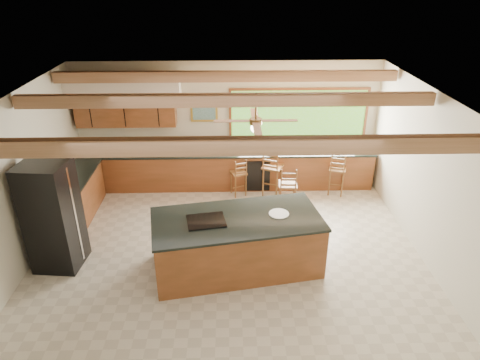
{
  "coord_description": "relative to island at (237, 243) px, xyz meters",
  "views": [
    {
      "loc": [
        0.03,
        -6.59,
        4.85
      ],
      "look_at": [
        0.23,
        0.8,
        1.2
      ],
      "focal_mm": 32.0,
      "sensor_mm": 36.0,
      "label": 1
    }
  ],
  "objects": [
    {
      "name": "ground",
      "position": [
        -0.15,
        0.31,
        -0.51
      ],
      "size": [
        7.2,
        7.2,
        0.0
      ],
      "primitive_type": "plane",
      "color": "beige",
      "rests_on": "ground"
    },
    {
      "name": "room_shell",
      "position": [
        -0.32,
        0.96,
        1.71
      ],
      "size": [
        7.27,
        6.54,
        3.02
      ],
      "color": "beige",
      "rests_on": "ground"
    },
    {
      "name": "counter_run",
      "position": [
        -0.97,
        2.83,
        -0.04
      ],
      "size": [
        7.12,
        3.1,
        1.23
      ],
      "color": "brown",
      "rests_on": "ground"
    },
    {
      "name": "island",
      "position": [
        0.0,
        0.0,
        0.0
      ],
      "size": [
        3.1,
        1.85,
        1.03
      ],
      "rotation": [
        0.0,
        0.0,
        0.17
      ],
      "color": "brown",
      "rests_on": "ground"
    },
    {
      "name": "refrigerator",
      "position": [
        -3.2,
        0.18,
        0.49
      ],
      "size": [
        0.85,
        0.83,
        2.0
      ],
      "rotation": [
        0.0,
        0.0,
        -0.1
      ],
      "color": "black",
      "rests_on": "ground"
    },
    {
      "name": "bar_stool_a",
      "position": [
        1.14,
        1.87,
        0.15
      ],
      "size": [
        0.43,
        0.43,
        1.11
      ],
      "rotation": [
        0.0,
        0.0,
        -0.08
      ],
      "color": "brown",
      "rests_on": "ground"
    },
    {
      "name": "bar_stool_b",
      "position": [
        0.09,
        2.7,
        0.05
      ],
      "size": [
        0.44,
        0.44,
        0.95
      ],
      "rotation": [
        0.0,
        0.0,
        0.38
      ],
      "color": "brown",
      "rests_on": "ground"
    },
    {
      "name": "bar_stool_c",
      "position": [
        0.89,
        2.69,
        0.19
      ],
      "size": [
        0.56,
        0.56,
        1.19
      ],
      "rotation": [
        0.0,
        0.0,
        -0.42
      ],
      "color": "brown",
      "rests_on": "ground"
    },
    {
      "name": "bar_stool_d",
      "position": [
        2.42,
        2.7,
        0.12
      ],
      "size": [
        0.47,
        0.47,
        1.06
      ],
      "rotation": [
        0.0,
        0.0,
        -0.29
      ],
      "color": "brown",
      "rests_on": "ground"
    }
  ]
}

